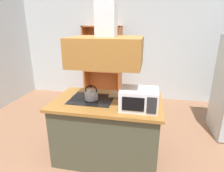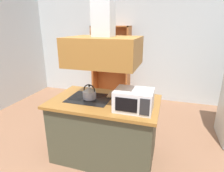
{
  "view_description": "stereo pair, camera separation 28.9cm",
  "coord_description": "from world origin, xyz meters",
  "px_view_note": "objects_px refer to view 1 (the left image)",
  "views": [
    {
      "loc": [
        0.46,
        -1.95,
        1.9
      ],
      "look_at": [
        -0.08,
        0.75,
        1.0
      ],
      "focal_mm": 30.08,
      "sensor_mm": 36.0,
      "label": 1
    },
    {
      "loc": [
        0.74,
        -1.87,
        1.9
      ],
      "look_at": [
        -0.08,
        0.75,
        1.0
      ],
      "focal_mm": 30.08,
      "sensor_mm": 36.0,
      "label": 2
    }
  ],
  "objects_px": {
    "kettle": "(91,93)",
    "cutting_board": "(121,95)",
    "microwave": "(139,99)",
    "dish_cabinet": "(103,67)"
  },
  "relations": [
    {
      "from": "kettle",
      "to": "cutting_board",
      "type": "bearing_deg",
      "value": 31.69
    },
    {
      "from": "dish_cabinet",
      "to": "microwave",
      "type": "bearing_deg",
      "value": -66.87
    },
    {
      "from": "kettle",
      "to": "cutting_board",
      "type": "xyz_separation_m",
      "value": [
        0.38,
        0.23,
        -0.08
      ]
    },
    {
      "from": "cutting_board",
      "to": "kettle",
      "type": "bearing_deg",
      "value": -148.31
    },
    {
      "from": "cutting_board",
      "to": "microwave",
      "type": "distance_m",
      "value": 0.52
    },
    {
      "from": "dish_cabinet",
      "to": "cutting_board",
      "type": "bearing_deg",
      "value": -69.42
    },
    {
      "from": "dish_cabinet",
      "to": "cutting_board",
      "type": "height_order",
      "value": "dish_cabinet"
    },
    {
      "from": "dish_cabinet",
      "to": "kettle",
      "type": "bearing_deg",
      "value": -79.85
    },
    {
      "from": "dish_cabinet",
      "to": "cutting_board",
      "type": "xyz_separation_m",
      "value": [
        0.81,
        -2.15,
        0.07
      ]
    },
    {
      "from": "kettle",
      "to": "cutting_board",
      "type": "height_order",
      "value": "kettle"
    }
  ]
}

